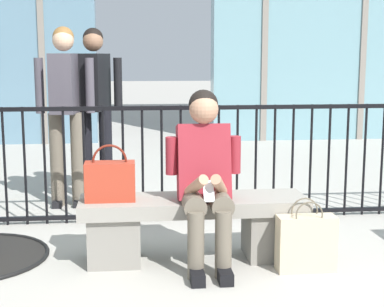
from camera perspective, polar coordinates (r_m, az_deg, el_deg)
name	(u,v)px	position (r m, az deg, el deg)	size (l,w,h in m)	color
ground_plane	(193,259)	(4.28, 0.14, -10.17)	(60.00, 60.00, 0.00)	#B2ADA3
stone_bench	(193,222)	(4.20, 0.15, -6.68)	(1.60, 0.44, 0.45)	gray
seated_person_with_phone	(205,173)	(3.99, 1.26, -1.93)	(0.52, 0.66, 1.21)	#6B6051
handbag_on_bench	(110,180)	(4.09, -7.95, -2.59)	(0.34, 0.18, 0.39)	#B23823
shopping_bag	(306,242)	(4.08, 10.99, -8.47)	(0.39, 0.15, 0.49)	beige
bystander_at_railing	(95,100)	(5.95, -9.43, 5.12)	(0.55, 0.43, 1.71)	black
bystander_further_back	(65,102)	(5.73, -12.19, 4.86)	(0.55, 0.41, 1.71)	#6B6051
plaza_railing	(181,163)	(5.14, -1.09, -0.90)	(10.02, 0.04, 1.02)	black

